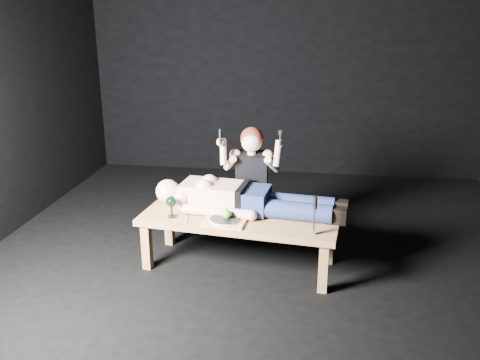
{
  "coord_description": "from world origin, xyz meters",
  "views": [
    {
      "loc": [
        0.34,
        -4.04,
        2.05
      ],
      "look_at": [
        -0.21,
        -0.17,
        0.75
      ],
      "focal_mm": 37.87,
      "sensor_mm": 36.0,
      "label": 1
    }
  ],
  "objects": [
    {
      "name": "ground",
      "position": [
        0.0,
        0.0,
        0.0
      ],
      "size": [
        5.0,
        5.0,
        0.0
      ],
      "primitive_type": "plane",
      "color": "black",
      "rests_on": "ground"
    },
    {
      "name": "back_wall",
      "position": [
        0.0,
        2.5,
        1.5
      ],
      "size": [
        5.0,
        0.0,
        5.0
      ],
      "primitive_type": "plane",
      "rotation": [
        1.57,
        0.0,
        0.0
      ],
      "color": "black",
      "rests_on": "ground"
    },
    {
      "name": "table",
      "position": [
        -0.21,
        -0.22,
        0.23
      ],
      "size": [
        1.68,
        0.79,
        0.45
      ],
      "primitive_type": "cube",
      "rotation": [
        0.0,
        0.0,
        -0.12
      ],
      "color": "#AE7941",
      "rests_on": "ground"
    },
    {
      "name": "lying_man",
      "position": [
        -0.14,
        -0.09,
        0.59
      ],
      "size": [
        1.71,
        0.7,
        0.27
      ],
      "primitive_type": null,
      "rotation": [
        0.0,
        0.0,
        -0.12
      ],
      "color": "beige",
      "rests_on": "table"
    },
    {
      "name": "kneeling_woman",
      "position": [
        -0.16,
        0.28,
        0.57
      ],
      "size": [
        0.63,
        0.7,
        1.14
      ],
      "primitive_type": null,
      "rotation": [
        0.0,
        0.0,
        0.03
      ],
      "color": "black",
      "rests_on": "ground"
    },
    {
      "name": "serving_tray",
      "position": [
        -0.31,
        -0.38,
        0.46
      ],
      "size": [
        0.35,
        0.27,
        0.02
      ],
      "primitive_type": "cube",
      "rotation": [
        0.0,
        0.0,
        -0.08
      ],
      "color": "tan",
      "rests_on": "table"
    },
    {
      "name": "plate",
      "position": [
        -0.31,
        -0.38,
        0.48
      ],
      "size": [
        0.24,
        0.24,
        0.02
      ],
      "primitive_type": "cylinder",
      "rotation": [
        0.0,
        0.0,
        -0.08
      ],
      "color": "white",
      "rests_on": "serving_tray"
    },
    {
      "name": "apple",
      "position": [
        -0.29,
        -0.37,
        0.52
      ],
      "size": [
        0.07,
        0.07,
        0.07
      ],
      "primitive_type": "sphere",
      "color": "#48991A",
      "rests_on": "plate"
    },
    {
      "name": "goblet",
      "position": [
        -0.76,
        -0.31,
        0.54
      ],
      "size": [
        0.1,
        0.1,
        0.18
      ],
      "primitive_type": null,
      "rotation": [
        0.0,
        0.0,
        -0.12
      ],
      "color": "black",
      "rests_on": "table"
    },
    {
      "name": "fork_flat",
      "position": [
        -0.62,
        -0.35,
        0.45
      ],
      "size": [
        0.04,
        0.17,
        0.01
      ],
      "primitive_type": "cube",
      "rotation": [
        0.0,
        0.0,
        0.16
      ],
      "color": "#B2B2B7",
      "rests_on": "table"
    },
    {
      "name": "knife_flat",
      "position": [
        -0.2,
        -0.43,
        0.45
      ],
      "size": [
        0.02,
        0.17,
        0.01
      ],
      "primitive_type": "cube",
      "rotation": [
        0.0,
        0.0,
        -0.04
      ],
      "color": "#B2B2B7",
      "rests_on": "table"
    },
    {
      "name": "spoon_flat",
      "position": [
        -0.21,
        -0.35,
        0.45
      ],
      "size": [
        0.09,
        0.16,
        0.01
      ],
      "primitive_type": "cube",
      "rotation": [
        0.0,
        0.0,
        0.47
      ],
      "color": "#B2B2B7",
      "rests_on": "table"
    },
    {
      "name": "carving_knife",
      "position": [
        0.4,
        -0.49,
        0.6
      ],
      "size": [
        0.04,
        0.05,
        0.3
      ],
      "primitive_type": null,
      "rotation": [
        0.0,
        0.0,
        -0.12
      ],
      "color": "#B2B2B7",
      "rests_on": "table"
    }
  ]
}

